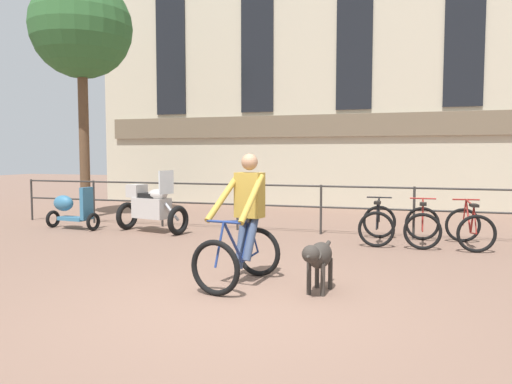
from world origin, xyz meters
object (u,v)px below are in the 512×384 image
Objects in this scene: cyclist_with_bike at (243,225)px; parked_bicycle_mid_right at (469,228)px; dog at (318,257)px; parked_bicycle_near_lamp at (378,224)px; parked_scooter at (71,209)px; parked_bicycle_mid_left at (422,226)px; parked_motorcycle at (151,206)px.

cyclist_with_bike is 1.44× the size of parked_bicycle_mid_right.
parked_bicycle_near_lamp is at bearing 88.83° from dog.
cyclist_with_bike reaches higher than dog.
dog is 7.20m from parked_scooter.
parked_scooter is (-7.55, -0.34, 0.10)m from parked_bicycle_mid_left.
parked_bicycle_mid_left is at bearing 68.03° from cyclist_with_bike.
parked_bicycle_near_lamp is 0.85× the size of parked_scooter.
parked_motorcycle is 1.53× the size of parked_bicycle_mid_left.
parked_bicycle_mid_right is 8.37m from parked_scooter.
parked_bicycle_mid_left is at bearing 77.26° from dog.
parked_bicycle_mid_right is 0.90× the size of parked_scooter.
cyclist_with_bike is at bearing 58.27° from parked_bicycle_mid_left.
parked_scooter is at bearing 1.84° from parked_bicycle_near_lamp.
parked_bicycle_near_lamp and parked_bicycle_mid_right have the same top height.
cyclist_with_bike is at bearing 174.96° from dog.
cyclist_with_bike is 1.75× the size of dog.
cyclist_with_bike is 4.78m from parked_bicycle_mid_right.
parked_scooter is (-6.30, 3.48, 0.01)m from dog.
parked_bicycle_near_lamp and parked_bicycle_mid_left have the same top height.
cyclist_with_bike is at bearing 66.97° from parked_bicycle_near_lamp.
parked_motorcycle reaches higher than parked_bicycle_mid_left.
parked_bicycle_mid_left is at bearing -7.09° from parked_bicycle_mid_right.
parked_bicycle_near_lamp is at bearing 78.13° from cyclist_with_bike.
parked_bicycle_mid_right is (1.62, 0.00, 0.00)m from parked_bicycle_near_lamp.
parked_motorcycle is at bearing 145.53° from dog.
parked_motorcycle is 1.52× the size of parked_bicycle_near_lamp.
cyclist_with_bike reaches higher than parked_bicycle_near_lamp.
dog is 0.82× the size of parked_bicycle_mid_right.
dog is at bearing -0.25° from cyclist_with_bike.
parked_bicycle_mid_left is (1.25, 3.82, -0.09)m from dog.
parked_bicycle_near_lamp reaches higher than dog.
cyclist_with_bike is 4.30m from parked_bicycle_mid_left.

